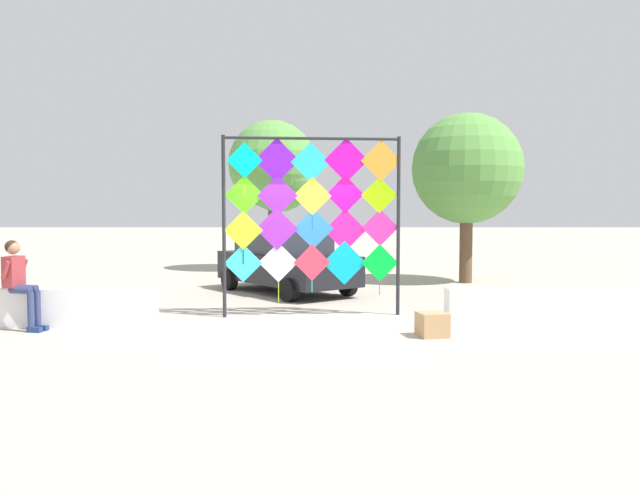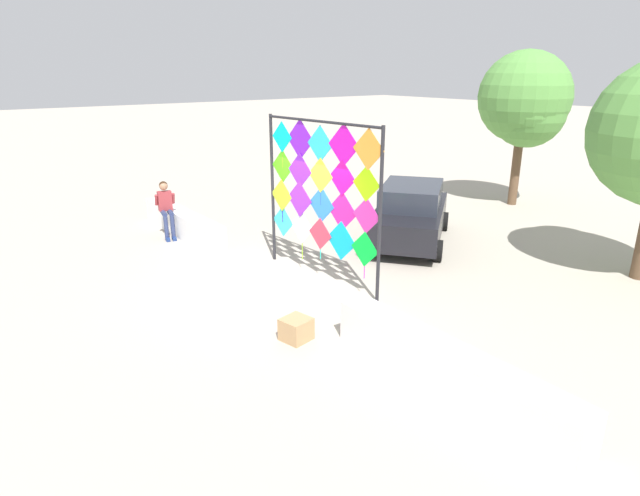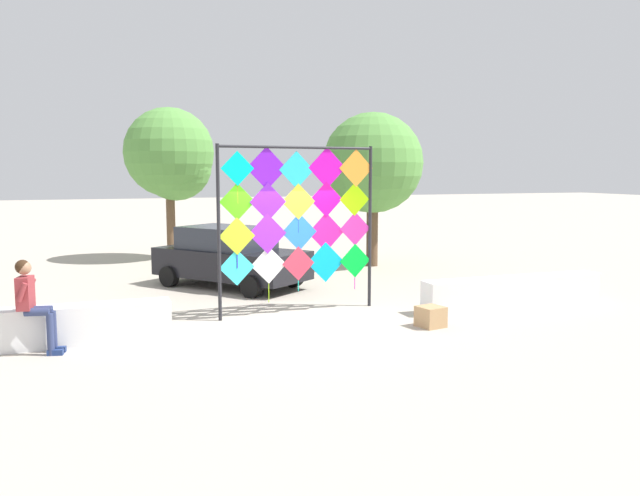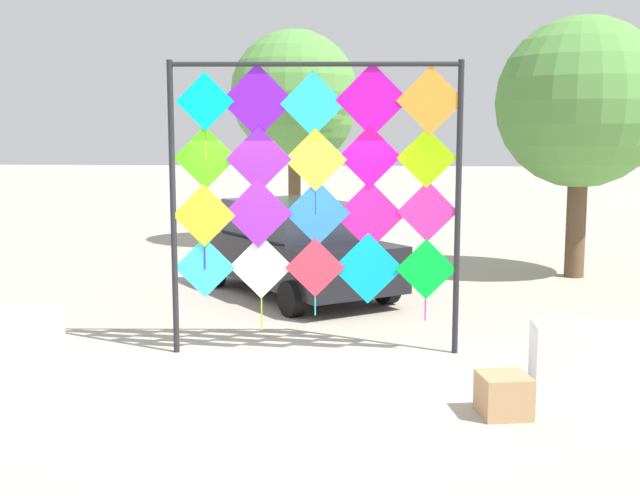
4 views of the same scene
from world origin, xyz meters
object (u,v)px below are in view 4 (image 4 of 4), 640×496
Objects in this scene: tree_far_right at (577,101)px; tree_palm_like at (299,102)px; parked_car at (295,248)px; kite_display_rack at (316,182)px; cardboard_box_large at (504,395)px.

tree_palm_like is at bearing 147.29° from tree_far_right.
tree_far_right reaches higher than parked_car.
kite_display_rack is at bearing -125.98° from tree_far_right.
parked_car is 9.10× the size of cardboard_box_large.
kite_display_rack is at bearing -78.66° from parked_car.
parked_car is 6.27m from tree_palm_like.
parked_car is at bearing -83.74° from tree_palm_like.
parked_car is 0.83× the size of tree_palm_like.
parked_car is (-0.70, 3.47, -1.26)m from kite_display_rack.
parked_car is at bearing 101.34° from kite_display_rack.
tree_far_right is at bearing 54.02° from kite_display_rack.
kite_display_rack is 7.55× the size of cardboard_box_large.
tree_palm_like reaches higher than parked_car.
kite_display_rack is 3.76m from parked_car.
tree_palm_like is at bearing 106.29° from cardboard_box_large.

